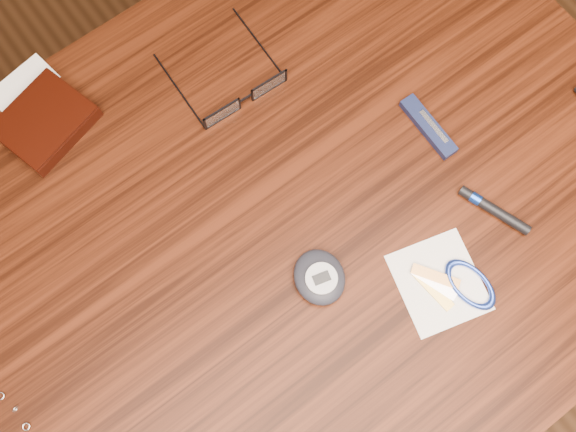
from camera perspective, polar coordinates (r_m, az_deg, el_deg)
name	(u,v)px	position (r m, az deg, el deg)	size (l,w,h in m)	color
ground	(272,322)	(1.48, -1.46, -9.39)	(3.80, 3.80, 0.00)	#472814
desk	(260,262)	(0.84, -2.54, -4.09)	(1.00, 0.70, 0.75)	#371508
wallet_and_card	(45,121)	(0.83, -20.82, 7.91)	(0.12, 0.15, 0.02)	black
eyeglasses	(243,95)	(0.79, -4.06, 10.66)	(0.13, 0.13, 0.03)	black
pedometer	(320,277)	(0.72, 2.82, -5.46)	(0.07, 0.08, 0.03)	black
notepad_keys	(455,284)	(0.75, 14.65, -5.83)	(0.11, 0.12, 0.01)	white
pocket_knife	(428,127)	(0.80, 12.37, 7.76)	(0.02, 0.09, 0.01)	#13203A
black_blue_pen	(492,209)	(0.78, 17.67, 0.63)	(0.04, 0.09, 0.01)	black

